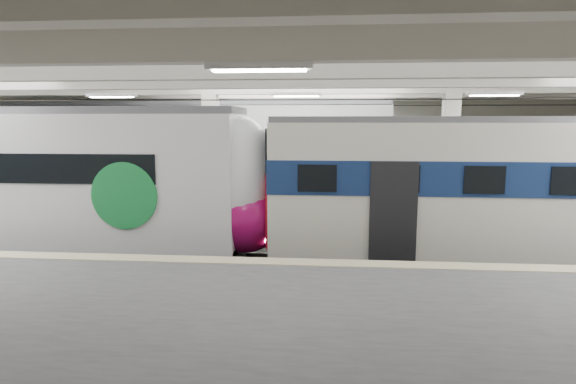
{
  "coord_description": "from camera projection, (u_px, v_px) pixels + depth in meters",
  "views": [
    {
      "loc": [
        1.06,
        -13.3,
        4.16
      ],
      "look_at": [
        -0.18,
        1.0,
        2.0
      ],
      "focal_mm": 30.0,
      "sensor_mm": 36.0,
      "label": 1
    }
  ],
  "objects": [
    {
      "name": "older_rer",
      "position": [
        504.0,
        192.0,
        12.98
      ],
      "size": [
        12.78,
        2.82,
        4.25
      ],
      "color": "silver",
      "rests_on": "ground"
    },
    {
      "name": "modern_emu",
      "position": [
        69.0,
        187.0,
        14.04
      ],
      "size": [
        14.01,
        2.89,
        4.51
      ],
      "color": "white",
      "rests_on": "ground"
    },
    {
      "name": "far_train",
      "position": [
        193.0,
        161.0,
        19.23
      ],
      "size": [
        15.52,
        3.82,
        4.86
      ],
      "rotation": [
        0.0,
        0.0,
        -0.04
      ],
      "color": "white",
      "rests_on": "ground"
    },
    {
      "name": "station_hall",
      "position": [
        286.0,
        158.0,
        11.61
      ],
      "size": [
        36.0,
        24.0,
        5.75
      ],
      "color": "black",
      "rests_on": "ground"
    }
  ]
}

